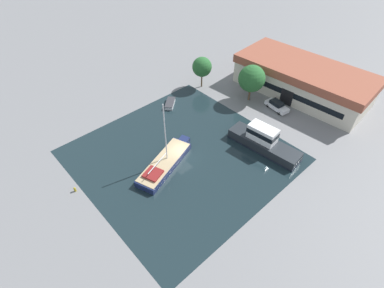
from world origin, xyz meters
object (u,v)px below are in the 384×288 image
warehouse_building (303,79)px  motor_cruiser (263,141)px  quay_tree_by_water (202,67)px  parked_car (277,106)px  quay_tree_near_building (252,79)px  sailboat_moored (165,163)px  small_dinghy (170,103)px

warehouse_building → motor_cruiser: (4.87, -17.97, -1.52)m
motor_cruiser → quay_tree_by_water: bearing=68.6°
parked_car → quay_tree_near_building: bearing=-67.5°
quay_tree_near_building → sailboat_moored: size_ratio=0.59×
parked_car → small_dinghy: (-13.96, -13.36, -0.43)m
quay_tree_by_water → motor_cruiser: 20.31m
quay_tree_by_water → motor_cruiser: bearing=-15.8°
motor_cruiser → sailboat_moored: bearing=146.5°
quay_tree_by_water → sailboat_moored: 22.88m
quay_tree_by_water → sailboat_moored: size_ratio=0.53×
quay_tree_near_building → quay_tree_by_water: (-9.38, -3.32, -0.19)m
warehouse_building → quay_tree_by_water: size_ratio=4.15×
warehouse_building → small_dinghy: size_ratio=7.21×
quay_tree_near_building → parked_car: 6.62m
parked_car → quay_tree_by_water: bearing=-63.8°
warehouse_building → parked_car: size_ratio=5.44×
motor_cruiser → small_dinghy: bearing=94.4°
small_dinghy → quay_tree_near_building: bearing=13.9°
quay_tree_near_building → quay_tree_by_water: quay_tree_near_building is taller
sailboat_moored → quay_tree_near_building: bearing=78.0°
quay_tree_near_building → parked_car: quay_tree_near_building is taller
parked_car → sailboat_moored: sailboat_moored is taller
sailboat_moored → small_dinghy: (-11.39, 10.31, -0.23)m
parked_car → small_dinghy: 19.33m
quay_tree_near_building → motor_cruiser: bearing=-41.4°
quay_tree_near_building → quay_tree_by_water: size_ratio=1.12×
parked_car → sailboat_moored: size_ratio=0.40×
quay_tree_by_water → parked_car: (14.71, 4.63, -3.50)m
sailboat_moored → motor_cruiser: (7.20, 13.56, 0.80)m
warehouse_building → sailboat_moored: size_ratio=2.19×
motor_cruiser → small_dinghy: size_ratio=3.33×
quay_tree_by_water → parked_car: size_ratio=1.31×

